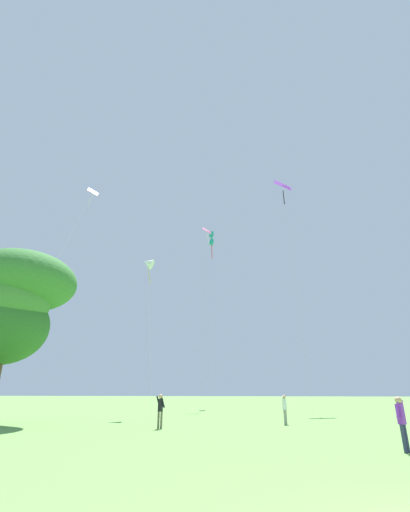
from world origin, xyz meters
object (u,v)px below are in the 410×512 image
(kite_teal_box, at_px, (212,239))
(person_foreground_watcher, at_px, (401,418))
(kite_red_high, at_px, (87,203))
(person_far_back, at_px, (285,406))
(kite_pink_low, at_px, (207,240))
(tree_left_oak, at_px, (11,302))
(kite_purple_streamer, at_px, (283,191))
(kite_blue_delta, at_px, (11,284))
(person_near_tree, at_px, (160,408))
(kite_white_distant, at_px, (148,263))

(kite_teal_box, bearing_deg, person_foreground_watcher, -70.16)
(kite_red_high, height_order, person_far_back, kite_red_high)
(kite_pink_low, height_order, tree_left_oak, kite_pink_low)
(kite_purple_streamer, height_order, person_far_back, kite_purple_streamer)
(kite_red_high, xyz_separation_m, person_foreground_watcher, (20.69, -14.40, -17.69))
(kite_red_high, distance_m, kite_pink_low, 16.27)
(person_foreground_watcher, bearing_deg, kite_pink_low, 113.03)
(kite_blue_delta, distance_m, person_near_tree, 12.81)
(kite_blue_delta, height_order, kite_red_high, kite_red_high)
(person_far_back, bearing_deg, kite_teal_box, 109.69)
(person_far_back, bearing_deg, kite_white_distant, 156.30)
(kite_pink_low, distance_m, tree_left_oak, 27.09)
(person_far_back, distance_m, person_near_tree, 7.25)
(kite_red_high, relative_size, person_foreground_watcher, 13.46)
(tree_left_oak, bearing_deg, kite_teal_box, 77.46)
(kite_purple_streamer, relative_size, person_foreground_watcher, 17.14)
(kite_teal_box, bearing_deg, kite_purple_streamer, -38.87)
(kite_white_distant, distance_m, tree_left_oak, 11.48)
(kite_red_high, relative_size, person_near_tree, 13.06)
(kite_purple_streamer, height_order, kite_teal_box, kite_purple_streamer)
(person_far_back, bearing_deg, person_near_tree, -146.57)
(person_near_tree, xyz_separation_m, tree_left_oak, (-9.64, -0.24, 5.85))
(person_far_back, bearing_deg, kite_pink_low, 114.48)
(kite_white_distant, height_order, person_near_tree, kite_white_distant)
(kite_red_high, height_order, person_foreground_watcher, kite_red_high)
(person_foreground_watcher, distance_m, tree_left_oak, 20.85)
(kite_white_distant, bearing_deg, kite_red_high, 179.27)
(kite_pink_low, distance_m, person_far_back, 27.64)
(kite_red_high, bearing_deg, tree_left_oak, -80.85)
(kite_pink_low, xyz_separation_m, person_foreground_watcher, (11.93, -28.05, -18.87))
(person_foreground_watcher, distance_m, person_near_tree, 11.16)
(kite_red_high, bearing_deg, person_near_tree, -38.20)
(person_far_back, height_order, person_near_tree, person_near_tree)
(person_far_back, xyz_separation_m, person_near_tree, (-6.05, -3.99, 0.03))
(kite_purple_streamer, bearing_deg, kite_pink_low, 171.19)
(kite_purple_streamer, relative_size, kite_teal_box, 1.11)
(person_foreground_watcher, xyz_separation_m, person_far_back, (-3.56, 9.67, 0.00))
(kite_white_distant, xyz_separation_m, person_foreground_watcher, (14.14, -14.31, -11.05))
(kite_blue_delta, xyz_separation_m, tree_left_oak, (0.91, -0.74, -1.39))
(kite_purple_streamer, bearing_deg, kite_white_distant, -134.77)
(kite_purple_streamer, bearing_deg, kite_teal_box, 141.13)
(person_near_tree, distance_m, tree_left_oak, 11.28)
(kite_white_distant, relative_size, person_far_back, 8.05)
(kite_pink_low, bearing_deg, kite_red_high, -122.70)
(tree_left_oak, bearing_deg, person_foreground_watcher, -15.78)
(tree_left_oak, bearing_deg, kite_blue_delta, 140.77)
(kite_white_distant, relative_size, tree_left_oak, 1.26)
(kite_purple_streamer, height_order, tree_left_oak, kite_purple_streamer)
(kite_teal_box, bearing_deg, person_near_tree, -84.09)
(person_near_tree, bearing_deg, person_far_back, 33.43)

